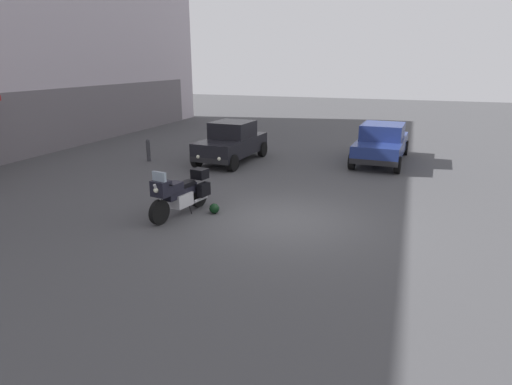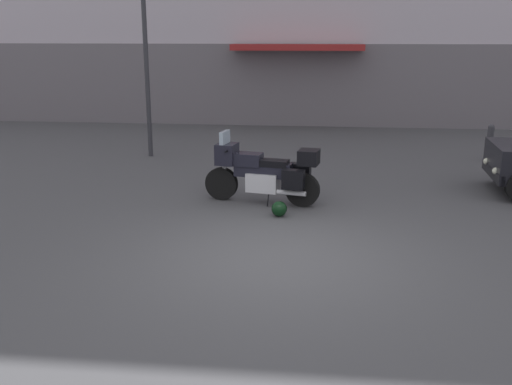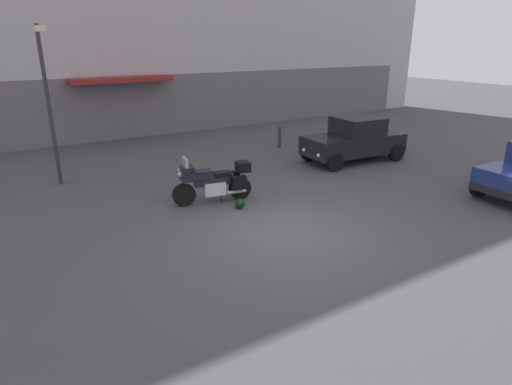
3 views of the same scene
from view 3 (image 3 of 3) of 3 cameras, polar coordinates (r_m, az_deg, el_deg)
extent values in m
plane|color=#424244|center=(10.32, 3.94, -5.37)|extent=(80.00, 80.00, 0.00)
cube|color=#625C62|center=(20.98, -16.57, 10.64)|extent=(34.06, 0.12, 2.80)
cube|color=maroon|center=(20.36, -17.35, 14.02)|extent=(4.40, 1.10, 0.20)
cylinder|color=black|center=(12.00, -9.45, -0.32)|extent=(0.65, 0.26, 0.64)
cylinder|color=black|center=(12.41, -2.13, 0.60)|extent=(0.65, 0.26, 0.64)
cylinder|color=#B7B7BC|center=(11.87, -9.47, 1.65)|extent=(0.33, 0.13, 0.68)
cube|color=#B7B7BC|center=(12.16, -5.56, 0.62)|extent=(0.66, 0.50, 0.36)
cube|color=black|center=(12.08, -5.60, 1.69)|extent=(1.13, 0.48, 0.28)
cube|color=black|center=(11.96, -7.01, 2.35)|extent=(0.57, 0.43, 0.24)
cube|color=black|center=(12.09, -4.71, 2.43)|extent=(0.61, 0.40, 0.12)
cube|color=black|center=(11.84, -9.04, 2.49)|extent=(0.43, 0.50, 0.40)
cube|color=#8C9EAD|center=(11.75, -9.31, 3.86)|extent=(0.15, 0.41, 0.28)
sphere|color=#EAEACC|center=(11.81, -9.89, 2.39)|extent=(0.14, 0.14, 0.14)
cylinder|color=black|center=(11.83, -8.69, 2.99)|extent=(0.15, 0.62, 0.04)
cylinder|color=#B7B7BC|center=(12.18, -2.57, 0.13)|extent=(0.56, 0.19, 0.09)
cube|color=black|center=(12.04, -2.24, 1.30)|extent=(0.43, 0.27, 0.36)
cube|color=black|center=(12.54, -3.09, 2.04)|extent=(0.43, 0.27, 0.36)
cube|color=black|center=(12.25, -1.72, 3.44)|extent=(0.43, 0.46, 0.28)
cylinder|color=black|center=(12.12, -4.61, -0.76)|extent=(0.05, 0.13, 0.29)
sphere|color=black|center=(11.74, -2.14, -1.46)|extent=(0.28, 0.28, 0.28)
cube|color=black|center=(16.71, 12.67, 6.30)|extent=(3.90, 1.90, 0.68)
cube|color=black|center=(16.67, 13.24, 8.55)|extent=(1.70, 1.62, 0.64)
cube|color=#8C9EAD|center=(16.19, 11.20, 8.38)|extent=(0.16, 1.39, 0.54)
cube|color=#8C9EAD|center=(17.17, 15.16, 8.69)|extent=(0.16, 1.39, 0.51)
cube|color=black|center=(15.65, 7.40, 4.83)|extent=(0.23, 1.64, 0.20)
cube|color=black|center=(17.99, 17.15, 6.04)|extent=(0.23, 1.64, 0.20)
cylinder|color=black|center=(15.30, 10.29, 3.96)|extent=(0.65, 0.26, 0.64)
cylinder|color=black|center=(16.51, 6.97, 5.26)|extent=(0.65, 0.26, 0.64)
cylinder|color=black|center=(17.21, 17.97, 5.03)|extent=(0.65, 0.26, 0.64)
cylinder|color=black|center=(18.29, 14.52, 6.17)|extent=(0.65, 0.26, 0.64)
sphere|color=silver|center=(15.24, 8.24, 4.86)|extent=(0.14, 0.14, 0.14)
sphere|color=silver|center=(15.95, 6.34, 5.59)|extent=(0.14, 0.14, 0.14)
cube|color=black|center=(13.38, 29.37, -0.10)|extent=(0.21, 1.76, 0.20)
cylinder|color=black|center=(14.16, 27.36, 0.77)|extent=(0.65, 0.25, 0.64)
cylinder|color=#2D2D33|center=(14.62, -25.57, 9.96)|extent=(0.12, 0.12, 4.77)
cylinder|color=#2D2D33|center=(14.15, -26.78, 18.91)|extent=(0.08, 0.70, 0.08)
cube|color=beige|center=(13.80, -26.57, 18.76)|extent=(0.28, 0.36, 0.16)
cylinder|color=#333338|center=(18.55, 3.11, 7.28)|extent=(0.16, 0.16, 0.85)
sphere|color=#333338|center=(18.46, 3.13, 8.57)|extent=(0.16, 0.16, 0.16)
camera|label=1|loc=(6.68, -76.76, 1.63)|focal=30.37mm
camera|label=2|loc=(6.22, 59.02, -0.95)|focal=40.59mm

